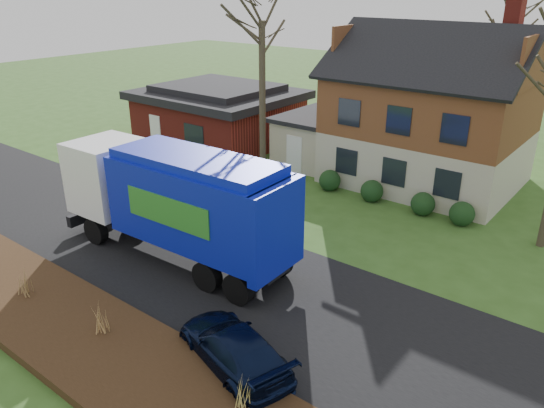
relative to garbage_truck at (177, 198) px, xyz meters
The scene contains 12 objects.
ground 3.07m from the garbage_truck, ahead, with size 120.00×120.00×0.00m, color #31531B.
road 3.06m from the garbage_truck, ahead, with size 80.00×7.00×0.02m, color black.
mulch_verge 6.07m from the garbage_truck, 71.32° to the right, with size 80.00×3.50×0.30m, color black.
main_house 14.36m from the garbage_truck, 76.70° to the left, with size 12.95×8.95×9.26m.
ranch_house 16.53m from the garbage_truck, 128.16° to the left, with size 9.80×8.20×3.70m.
garbage_truck is the anchor object (origin of this frame).
silver_sedan 6.27m from the garbage_truck, 124.88° to the left, with size 1.68×4.82×1.59m, color #A2A4AA.
navy_wagon 6.97m from the garbage_truck, 30.55° to the right, with size 1.72×4.22×1.23m, color black.
tree_back 22.27m from the garbage_truck, 75.89° to the left, with size 3.27×3.27×10.35m.
grass_clump_west 5.81m from the garbage_truck, 108.32° to the right, with size 0.35×0.29×0.92m.
grass_clump_mid 5.61m from the garbage_truck, 68.95° to the right, with size 0.34×0.28×0.94m.
grass_clump_east 8.92m from the garbage_truck, 32.76° to the right, with size 0.37×0.30×0.92m.
Camera 1 is at (12.10, -12.05, 9.86)m, focal length 35.00 mm.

